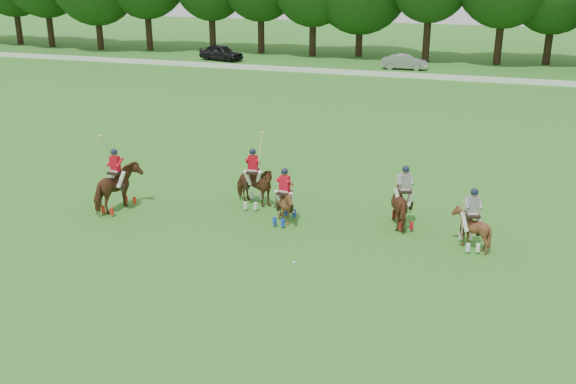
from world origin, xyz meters
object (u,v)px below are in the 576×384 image
(polo_red_b, at_px, (253,186))
(polo_stripe_b, at_px, (471,227))
(polo_red_c, at_px, (285,204))
(polo_ball, at_px, (294,263))
(car_mid, at_px, (405,62))
(polo_stripe_a, at_px, (403,205))
(polo_red_a, at_px, (117,188))
(car_left, at_px, (221,52))

(polo_red_b, relative_size, polo_stripe_b, 1.37)
(polo_red_c, distance_m, polo_ball, 3.54)
(car_mid, xyz_separation_m, polo_red_c, (1.30, -37.83, 0.08))
(polo_stripe_b, bearing_deg, polo_stripe_a, 153.59)
(polo_red_a, height_order, polo_stripe_b, polo_red_a)
(car_mid, height_order, polo_ball, car_mid)
(polo_stripe_a, xyz_separation_m, polo_ball, (-2.80, -4.27, -0.78))
(polo_ball, bearing_deg, car_left, 116.79)
(polo_red_b, height_order, polo_stripe_b, polo_red_b)
(car_mid, distance_m, polo_stripe_b, 38.77)
(car_mid, height_order, polo_stripe_b, polo_stripe_b)
(polo_red_b, bearing_deg, polo_stripe_b, -9.61)
(car_left, distance_m, polo_red_b, 40.55)
(polo_stripe_a, bearing_deg, car_mid, 98.50)
(polo_red_c, bearing_deg, car_mid, 91.97)
(car_mid, height_order, polo_stripe_a, polo_stripe_a)
(car_left, height_order, polo_ball, car_left)
(polo_red_a, height_order, polo_red_b, polo_red_a)
(polo_red_a, relative_size, polo_stripe_a, 1.32)
(polo_red_a, bearing_deg, polo_stripe_a, 10.04)
(car_left, relative_size, polo_red_c, 2.14)
(polo_ball, bearing_deg, polo_stripe_b, 30.26)
(polo_red_a, distance_m, polo_red_c, 6.58)
(polo_red_a, bearing_deg, car_left, 108.30)
(polo_stripe_b, bearing_deg, polo_ball, -149.74)
(car_left, distance_m, polo_ball, 45.95)
(car_left, bearing_deg, polo_ball, -139.81)
(polo_stripe_b, bearing_deg, polo_red_a, -177.01)
(car_left, relative_size, polo_red_a, 1.50)
(polo_red_a, relative_size, polo_ball, 33.49)
(polo_stripe_a, xyz_separation_m, polo_stripe_b, (2.44, -1.21, -0.08))
(polo_red_c, bearing_deg, car_left, 117.04)
(polo_red_a, bearing_deg, car_mid, 82.30)
(car_left, bearing_deg, polo_red_b, -140.90)
(polo_ball, bearing_deg, car_mid, 93.76)
(polo_stripe_a, relative_size, polo_ball, 25.45)
(polo_stripe_b, bearing_deg, car_left, 124.35)
(polo_red_a, xyz_separation_m, polo_stripe_a, (10.72, 1.90, -0.09))
(car_left, distance_m, polo_stripe_a, 43.62)
(polo_stripe_a, bearing_deg, polo_red_a, -169.96)
(polo_red_a, distance_m, polo_stripe_b, 13.18)
(polo_red_a, xyz_separation_m, polo_stripe_b, (13.16, 0.69, -0.17))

